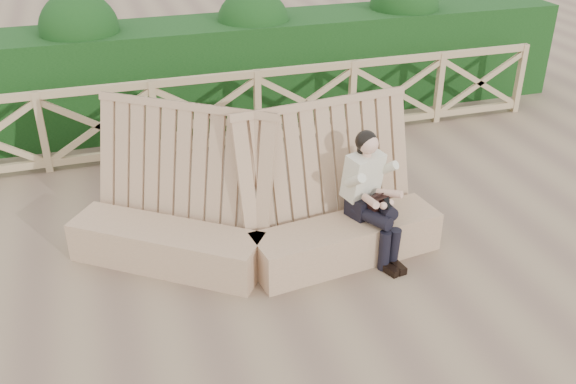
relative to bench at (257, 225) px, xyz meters
name	(u,v)px	position (x,y,z in m)	size (l,w,h in m)	color
ground	(283,297)	(0.05, -0.73, -0.39)	(60.00, 60.00, 0.00)	brown
bench	(257,225)	(0.00, 0.00, 0.00)	(3.73, 1.81, 1.56)	#927153
woman	(370,191)	(1.12, -0.25, 0.33)	(0.51, 0.86, 1.34)	black
guardrail	(207,114)	(0.05, 2.77, 0.16)	(10.10, 0.09, 1.10)	#9C815B
hedge	(191,74)	(0.05, 3.97, 0.36)	(12.00, 1.20, 1.50)	black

